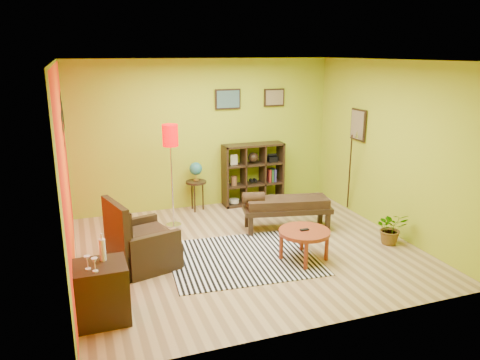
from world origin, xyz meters
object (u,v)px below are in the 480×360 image
object	(u,v)px
globe_table	(196,174)
bench	(285,205)
side_cabinet	(102,292)
potted_plant	(391,231)
armchair	(140,246)
floor_lamp	(171,145)
coffee_table	(304,234)
cube_shelf	(254,174)

from	to	relation	value
globe_table	bench	distance (m)	1.88
side_cabinet	potted_plant	bearing A→B (deg)	9.17
potted_plant	armchair	bearing A→B (deg)	172.39
globe_table	floor_lamp	bearing A→B (deg)	-131.31
coffee_table	side_cabinet	distance (m)	2.92
cube_shelf	armchair	bearing A→B (deg)	-140.27
floor_lamp	potted_plant	bearing A→B (deg)	-32.15
side_cabinet	cube_shelf	bearing A→B (deg)	46.84
side_cabinet	bench	xyz separation A→B (m)	(3.08, 1.82, 0.09)
armchair	bench	distance (m)	2.57
potted_plant	cube_shelf	bearing A→B (deg)	116.15
coffee_table	armchair	world-z (taller)	armchair
armchair	potted_plant	distance (m)	3.85
coffee_table	cube_shelf	bearing A→B (deg)	84.23
floor_lamp	bench	distance (m)	2.15
coffee_table	potted_plant	bearing A→B (deg)	2.33
side_cabinet	bench	size ratio (longest dim) A/B	0.64
coffee_table	globe_table	xyz separation A→B (m)	(-0.90, 2.64, 0.32)
cube_shelf	potted_plant	distance (m)	2.94
side_cabinet	cube_shelf	xyz separation A→B (m)	(3.11, 3.32, 0.26)
bench	coffee_table	bearing A→B (deg)	-101.48
side_cabinet	floor_lamp	size ratio (longest dim) A/B	0.56
side_cabinet	floor_lamp	xyz separation A→B (m)	(1.35, 2.62, 1.09)
floor_lamp	potted_plant	distance (m)	3.80
side_cabinet	potted_plant	world-z (taller)	side_cabinet
floor_lamp	globe_table	bearing A→B (deg)	48.69
globe_table	potted_plant	size ratio (longest dim) A/B	1.78
globe_table	cube_shelf	xyz separation A→B (m)	(1.17, 0.03, -0.11)
globe_table	cube_shelf	size ratio (longest dim) A/B	0.78
armchair	globe_table	world-z (taller)	armchair
armchair	globe_table	bearing A→B (deg)	56.79
coffee_table	cube_shelf	size ratio (longest dim) A/B	0.61
coffee_table	bench	bearing A→B (deg)	78.52
floor_lamp	potted_plant	world-z (taller)	floor_lamp
armchair	side_cabinet	bearing A→B (deg)	-115.66
coffee_table	potted_plant	world-z (taller)	coffee_table
armchair	floor_lamp	size ratio (longest dim) A/B	0.57
coffee_table	globe_table	distance (m)	2.81
armchair	cube_shelf	world-z (taller)	cube_shelf
coffee_table	bench	world-z (taller)	bench
coffee_table	side_cabinet	bearing A→B (deg)	-167.20
side_cabinet	potted_plant	xyz separation A→B (m)	(4.40, 0.71, -0.14)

